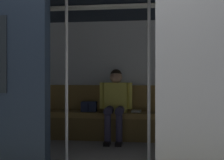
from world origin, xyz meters
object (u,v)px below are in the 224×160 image
object	(u,v)px
train_car	(109,49)
grab_pole_far	(149,80)
person_seated	(115,100)
book	(136,111)
bench_seat	(121,119)
handbag	(89,107)
grab_pole_door	(67,80)

from	to	relation	value
train_car	grab_pole_far	xyz separation A→B (m)	(-0.55, 0.57, -0.42)
person_seated	book	bearing A→B (deg)	-157.95
train_car	bench_seat	distance (m)	1.43
grab_pole_far	train_car	bearing A→B (deg)	-46.02
train_car	bench_seat	world-z (taller)	train_car
bench_seat	person_seated	world-z (taller)	person_seated
person_seated	grab_pole_far	distance (m)	1.59
handbag	book	size ratio (longest dim) A/B	1.18
grab_pole_door	bench_seat	bearing A→B (deg)	-106.19
train_car	grab_pole_far	world-z (taller)	train_car
train_car	handbag	bearing A→B (deg)	-63.75
bench_seat	person_seated	xyz separation A→B (m)	(0.09, 0.05, 0.33)
grab_pole_door	handbag	bearing A→B (deg)	-86.99
handbag	book	bearing A→B (deg)	-176.59
train_car	book	xyz separation A→B (m)	(-0.33, -1.02, -0.96)
book	grab_pole_far	world-z (taller)	grab_pole_far
bench_seat	book	bearing A→B (deg)	-161.20
bench_seat	person_seated	size ratio (longest dim) A/B	2.43
train_car	grab_pole_door	distance (m)	0.89
handbag	book	world-z (taller)	handbag
train_car	person_seated	distance (m)	1.16
bench_seat	book	distance (m)	0.30
bench_seat	handbag	bearing A→B (deg)	-3.93
person_seated	grab_pole_door	bearing A→B (deg)	76.31
grab_pole_door	person_seated	bearing A→B (deg)	-103.69
train_car	book	distance (m)	1.44
train_car	grab_pole_far	size ratio (longest dim) A/B	3.14
bench_seat	grab_pole_door	xyz separation A→B (m)	(0.47, 1.62, 0.66)
bench_seat	person_seated	distance (m)	0.34
grab_pole_far	handbag	bearing A→B (deg)	-56.31
person_seated	grab_pole_door	xyz separation A→B (m)	(0.38, 1.56, 0.34)
grab_pole_door	grab_pole_far	size ratio (longest dim) A/B	1.00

